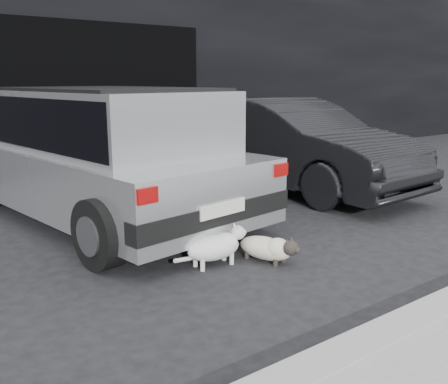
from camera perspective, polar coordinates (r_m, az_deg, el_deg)
ground at (r=5.21m, az=-6.56°, el=-5.80°), size 80.00×80.00×0.00m
building_facade at (r=10.89m, az=-18.82°, el=16.58°), size 34.00×4.00×5.00m
garage_opening at (r=8.98m, az=-14.20°, el=10.14°), size 4.00×0.10×2.60m
silver_hatchback at (r=6.06m, az=-13.52°, el=4.83°), size 2.54×4.45×1.56m
second_car at (r=7.68m, az=7.45°, el=5.45°), size 1.69×4.25×1.38m
cat_siamese at (r=4.65m, az=5.22°, el=-6.43°), size 0.40×0.77×0.28m
cat_white at (r=4.54m, az=-0.81°, el=-6.21°), size 0.78×0.30×0.36m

